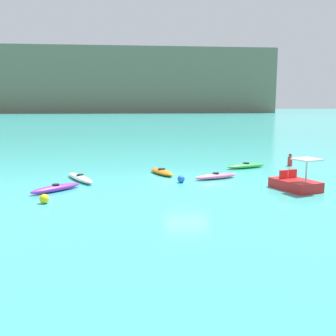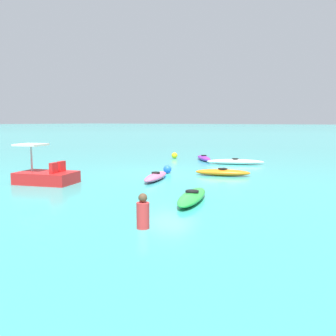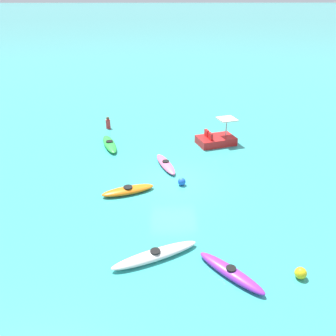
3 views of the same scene
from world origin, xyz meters
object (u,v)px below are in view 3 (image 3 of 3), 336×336
object	(u,v)px
kayak_purple	(231,272)
person_near_shore	(108,123)
buoy_blue	(182,182)
buoy_yellow	(301,273)
pedal_boat_red	(216,139)
kayak_pink	(166,164)
kayak_green	(110,144)
kayak_orange	(128,190)
kayak_white	(155,255)

from	to	relation	value
kayak_purple	person_near_shore	size ratio (longest dim) A/B	2.82
buoy_blue	buoy_yellow	world-z (taller)	buoy_yellow
kayak_purple	buoy_yellow	bearing A→B (deg)	-93.54
pedal_boat_red	buoy_blue	world-z (taller)	pedal_boat_red
person_near_shore	kayak_pink	bearing A→B (deg)	-147.39
buoy_yellow	kayak_green	bearing A→B (deg)	34.43
kayak_orange	kayak_green	distance (m)	6.18
kayak_white	person_near_shore	world-z (taller)	person_near_shore
kayak_purple	pedal_boat_red	size ratio (longest dim) A/B	0.91
kayak_pink	kayak_orange	distance (m)	3.50
kayak_orange	buoy_blue	xyz separation A→B (m)	(0.75, -2.72, 0.04)
kayak_white	kayak_green	distance (m)	11.21
kayak_orange	buoy_yellow	world-z (taller)	buoy_yellow
kayak_pink	kayak_green	world-z (taller)	same
pedal_boat_red	buoy_yellow	distance (m)	12.21
kayak_pink	kayak_orange	xyz separation A→B (m)	(-2.92, 1.93, 0.00)
kayak_purple	kayak_pink	bearing A→B (deg)	13.81
kayak_purple	pedal_boat_red	bearing A→B (deg)	-5.90
person_near_shore	kayak_purple	bearing A→B (deg)	-157.58
kayak_purple	kayak_orange	bearing A→B (deg)	35.03
person_near_shore	buoy_yellow	bearing A→B (deg)	-150.41
buoy_blue	person_near_shore	world-z (taller)	person_near_shore
kayak_pink	kayak_green	xyz separation A→B (m)	(3.04, 3.59, 0.00)
kayak_green	person_near_shore	distance (m)	3.41
kayak_green	buoy_yellow	distance (m)	14.44
buoy_blue	person_near_shore	distance (m)	9.87
kayak_orange	pedal_boat_red	bearing A→B (deg)	-40.61
kayak_green	kayak_pink	bearing A→B (deg)	-130.26
kayak_white	pedal_boat_red	distance (m)	11.70
pedal_boat_red	kayak_pink	bearing A→B (deg)	134.10
kayak_green	buoy_blue	bearing A→B (deg)	-139.90
kayak_pink	kayak_purple	xyz separation A→B (m)	(-8.72, -2.14, -0.00)
kayak_orange	person_near_shore	size ratio (longest dim) A/B	3.10
kayak_pink	person_near_shore	bearing A→B (deg)	32.61
kayak_orange	buoy_yellow	size ratio (longest dim) A/B	6.48
kayak_pink	buoy_blue	xyz separation A→B (m)	(-2.17, -0.80, 0.04)
buoy_yellow	kayak_purple	bearing A→B (deg)	86.46
kayak_white	kayak_purple	size ratio (longest dim) A/B	1.38
buoy_yellow	person_near_shore	size ratio (longest dim) A/B	0.48
kayak_orange	buoy_blue	world-z (taller)	buoy_blue
buoy_yellow	kayak_white	bearing A→B (deg)	77.55
buoy_blue	person_near_shore	xyz separation A→B (m)	(8.57, 4.89, 0.18)
buoy_blue	buoy_yellow	xyz separation A→B (m)	(-6.71, -3.78, 0.00)
kayak_white	kayak_purple	distance (m)	2.84
kayak_orange	kayak_purple	distance (m)	7.09
kayak_green	kayak_white	bearing A→B (deg)	-164.17
kayak_orange	kayak_purple	world-z (taller)	same
kayak_white	buoy_yellow	world-z (taller)	buoy_yellow
kayak_white	buoy_blue	distance (m)	5.74
kayak_green	pedal_boat_red	size ratio (longest dim) A/B	1.13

